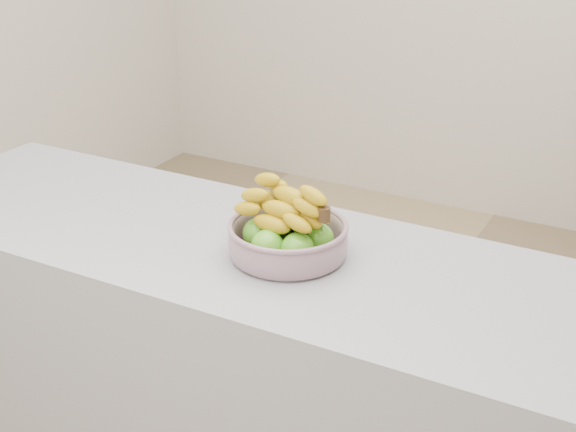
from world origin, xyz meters
name	(u,v)px	position (x,y,z in m)	size (l,w,h in m)	color
counter	(253,401)	(0.00, -0.46, 0.45)	(2.00, 0.60, 0.90)	#A0A1A8
fruit_bowl	(288,235)	(0.10, -0.46, 0.95)	(0.28, 0.28, 0.17)	#919EAE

